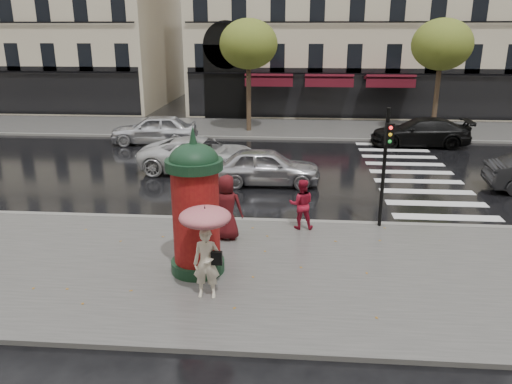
# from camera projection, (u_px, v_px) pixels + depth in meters

# --- Properties ---
(ground) EXTENTS (160.00, 160.00, 0.00)m
(ground) POSITION_uv_depth(u_px,v_px,m) (261.00, 264.00, 13.41)
(ground) COLOR black
(ground) RESTS_ON ground
(near_sidewalk) EXTENTS (90.00, 7.00, 0.12)m
(near_sidewalk) POSITION_uv_depth(u_px,v_px,m) (260.00, 271.00, 12.92)
(near_sidewalk) COLOR #474744
(near_sidewalk) RESTS_ON ground
(far_sidewalk) EXTENTS (90.00, 6.00, 0.12)m
(far_sidewalk) POSITION_uv_depth(u_px,v_px,m) (282.00, 129.00, 31.39)
(far_sidewalk) COLOR #474744
(far_sidewalk) RESTS_ON ground
(near_kerb) EXTENTS (90.00, 0.25, 0.14)m
(near_kerb) POSITION_uv_depth(u_px,v_px,m) (267.00, 221.00, 16.23)
(near_kerb) COLOR slate
(near_kerb) RESTS_ON ground
(far_kerb) EXTENTS (90.00, 0.25, 0.14)m
(far_kerb) POSITION_uv_depth(u_px,v_px,m) (280.00, 138.00, 28.55)
(far_kerb) COLOR slate
(far_kerb) RESTS_ON ground
(zebra_crossing) EXTENTS (3.60, 11.75, 0.01)m
(zebra_crossing) POSITION_uv_depth(u_px,v_px,m) (411.00, 172.00, 22.05)
(zebra_crossing) COLOR silver
(zebra_crossing) RESTS_ON ground
(tree_far_left) EXTENTS (3.40, 3.40, 6.64)m
(tree_far_left) POSITION_uv_depth(u_px,v_px,m) (248.00, 45.00, 29.01)
(tree_far_left) COLOR #38281C
(tree_far_left) RESTS_ON ground
(tree_far_right) EXTENTS (3.40, 3.40, 6.64)m
(tree_far_right) POSITION_uv_depth(u_px,v_px,m) (442.00, 45.00, 28.18)
(tree_far_right) COLOR #38281C
(tree_far_right) RESTS_ON ground
(woman_umbrella) EXTENTS (1.17, 1.17, 2.25)m
(woman_umbrella) POSITION_uv_depth(u_px,v_px,m) (206.00, 237.00, 11.13)
(woman_umbrella) COLOR beige
(woman_umbrella) RESTS_ON near_sidewalk
(woman_red) EXTENTS (0.78, 0.62, 1.57)m
(woman_red) POSITION_uv_depth(u_px,v_px,m) (301.00, 204.00, 15.32)
(woman_red) COLOR maroon
(woman_red) RESTS_ON near_sidewalk
(man_burgundy) EXTENTS (0.99, 0.69, 1.94)m
(man_burgundy) POSITION_uv_depth(u_px,v_px,m) (227.00, 207.00, 14.50)
(man_burgundy) COLOR #450D11
(man_burgundy) RESTS_ON near_sidewalk
(morris_column) EXTENTS (1.40, 1.40, 3.76)m
(morris_column) POSITION_uv_depth(u_px,v_px,m) (196.00, 204.00, 12.28)
(morris_column) COLOR black
(morris_column) RESTS_ON near_sidewalk
(traffic_light) EXTENTS (0.26, 0.36, 3.71)m
(traffic_light) POSITION_uv_depth(u_px,v_px,m) (386.00, 157.00, 14.99)
(traffic_light) COLOR black
(traffic_light) RESTS_ON near_sidewalk
(car_silver) EXTENTS (4.43, 1.90, 1.49)m
(car_silver) POSITION_uv_depth(u_px,v_px,m) (266.00, 166.00, 20.14)
(car_silver) COLOR #B2B1B6
(car_silver) RESTS_ON ground
(car_white) EXTENTS (5.41, 2.53, 1.50)m
(car_white) POSITION_uv_depth(u_px,v_px,m) (201.00, 155.00, 21.95)
(car_white) COLOR silver
(car_white) RESTS_ON ground
(car_black) EXTENTS (5.25, 2.29, 1.50)m
(car_black) POSITION_uv_depth(u_px,v_px,m) (420.00, 132.00, 26.82)
(car_black) COLOR black
(car_black) RESTS_ON ground
(car_far_silver) EXTENTS (4.89, 2.43, 1.60)m
(car_far_silver) POSITION_uv_depth(u_px,v_px,m) (154.00, 129.00, 27.32)
(car_far_silver) COLOR silver
(car_far_silver) RESTS_ON ground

